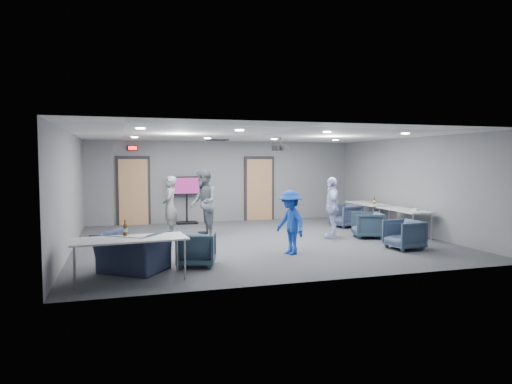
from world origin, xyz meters
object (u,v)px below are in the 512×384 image
object	(u,v)px
chair_right_c	(404,235)
chair_front_a	(197,249)
chair_right_b	(367,225)
table_right_a	(368,205)
table_right_b	(404,211)
table_front_left	(129,241)
bottle_front	(125,230)
person_d	(290,222)
chair_front_b	(132,252)
person_c	(332,207)
person_a	(170,206)
tv_stand	(187,197)
projector	(280,148)
chair_right_a	(345,216)
bottle_right	(374,201)
person_b	(203,203)

from	to	relation	value
chair_right_c	chair_front_a	size ratio (longest dim) A/B	1.01
chair_right_b	table_right_a	size ratio (longest dim) A/B	0.44
chair_right_c	table_right_b	distance (m)	1.97
table_front_left	bottle_front	size ratio (longest dim) A/B	7.05
person_d	chair_front_b	distance (m)	3.46
table_right_a	person_c	bearing A→B (deg)	128.09
person_d	table_front_left	bearing A→B (deg)	-84.05
person_a	tv_stand	bearing A→B (deg)	172.51
table_right_a	table_front_left	distance (m)	8.56
person_d	chair_right_b	distance (m)	3.09
table_front_left	projector	world-z (taller)	projector
chair_right_a	table_front_left	bearing A→B (deg)	-65.23
person_d	table_right_a	xyz separation A→B (m)	(3.83, 3.25, -0.02)
person_c	person_d	world-z (taller)	person_c
person_a	bottle_front	size ratio (longest dim) A/B	5.77
chair_right_c	table_right_a	size ratio (longest dim) A/B	0.44
person_a	chair_front_a	size ratio (longest dim) A/B	2.22
person_d	chair_front_a	bearing A→B (deg)	-90.44
tv_stand	table_right_a	bearing A→B (deg)	-22.74
chair_front_a	table_right_b	xyz separation A→B (m)	(5.99, 1.88, 0.35)
chair_right_c	chair_front_b	size ratio (longest dim) A/B	0.65
person_d	table_right_b	size ratio (longest dim) A/B	0.82
chair_front_b	bottle_front	bearing A→B (deg)	104.00
table_right_b	bottle_front	bearing A→B (deg)	107.51
chair_right_b	person_a	bearing A→B (deg)	-92.60
bottle_right	chair_right_b	bearing A→B (deg)	-126.19
chair_front_b	projector	distance (m)	5.51
chair_right_c	table_right_b	size ratio (longest dim) A/B	0.44
person_b	person_d	size ratio (longest dim) A/B	1.30
chair_front_a	bottle_front	distance (m)	1.49
person_b	person_d	distance (m)	3.17
chair_right_c	bottle_front	world-z (taller)	bottle_front
chair_right_b	chair_right_c	distance (m)	1.64
tv_stand	person_a	bearing A→B (deg)	-108.65
chair_right_b	tv_stand	xyz separation A→B (m)	(-4.23, 4.09, 0.53)
person_a	bottle_right	xyz separation A→B (m)	(6.16, -0.21, 0.00)
chair_right_c	table_front_left	distance (m)	6.26
person_a	chair_front_b	bearing A→B (deg)	-4.83
person_c	chair_front_a	distance (m)	4.58
person_d	bottle_right	distance (m)	4.87
person_c	table_right_b	size ratio (longest dim) A/B	0.94
person_c	chair_right_b	xyz separation A→B (m)	(0.90, -0.29, -0.47)
chair_right_a	chair_right_c	world-z (taller)	chair_right_a
chair_front_b	table_right_a	bearing A→B (deg)	-115.71
bottle_front	projector	xyz separation A→B (m)	(4.15, 3.46, 1.57)
chair_right_a	person_d	bearing A→B (deg)	-53.25
chair_right_b	projector	size ratio (longest dim) A/B	1.88
chair_right_c	projector	distance (m)	4.02
person_a	projector	xyz separation A→B (m)	(2.93, -0.67, 1.59)
chair_right_a	projector	world-z (taller)	projector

